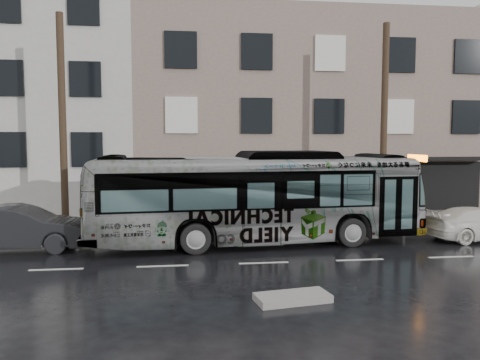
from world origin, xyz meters
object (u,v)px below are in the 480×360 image
Objects in this scene: utility_pole_rear at (63,123)px; bus at (256,198)px; dark_sedan at (20,228)px; utility_pole_front at (384,125)px; white_sedan at (480,224)px; sign_post at (405,197)px.

utility_pole_rear reaches higher than bus.
bus is 2.57× the size of dark_sedan.
utility_pole_front reaches higher than bus.
utility_pole_rear reaches higher than dark_sedan.
white_sedan is at bearing -11.14° from utility_pole_rear.
white_sedan is (8.95, -0.40, -1.12)m from bus.
sign_post is at bearing -79.70° from dark_sedan.
utility_pole_front is 14.00m from utility_pole_rear.
sign_post is 0.54× the size of white_sedan.
bus is 2.85× the size of white_sedan.
dark_sedan is (-0.84, -3.06, -3.84)m from utility_pole_rear.
dark_sedan is at bearing -105.32° from utility_pole_rear.
white_sedan is at bearing -91.28° from dark_sedan.
bus reaches higher than white_sedan.
sign_post is at bearing 19.80° from white_sedan.
bus is (7.69, -2.87, -2.89)m from utility_pole_rear.
white_sedan is at bearing -51.21° from utility_pole_front.
sign_post is 7.96m from bus.
white_sedan is 0.90× the size of dark_sedan.
bus reaches higher than dark_sedan.
utility_pole_front reaches higher than sign_post.
bus is 9.02m from white_sedan.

